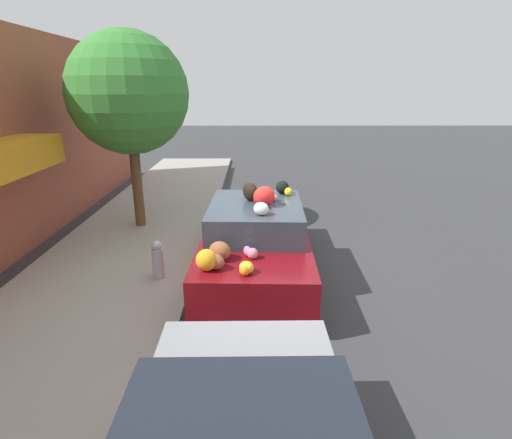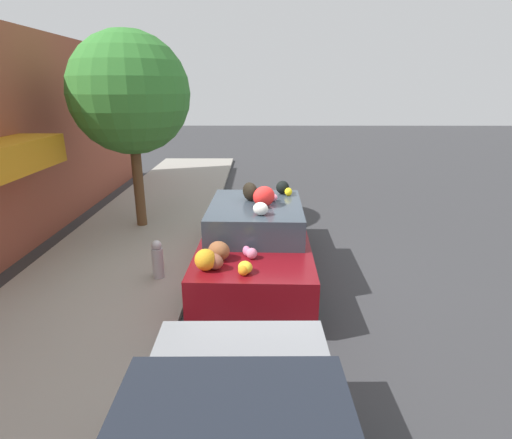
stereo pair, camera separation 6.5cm
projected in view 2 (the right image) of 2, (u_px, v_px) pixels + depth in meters
The scene contains 5 objects.
ground_plane at pixel (254, 272), 7.58m from camera, with size 60.00×60.00×0.00m, color #38383A.
sidewalk_curb at pixel (112, 269), 7.57m from camera, with size 24.00×3.20×0.11m.
street_tree at pixel (130, 94), 8.90m from camera, with size 2.69×2.69×4.44m.
fire_hydrant at pixel (158, 259), 7.04m from camera, with size 0.20×0.20×0.70m.
art_car at pixel (256, 235), 7.31m from camera, with size 4.46×1.95×1.75m.
Camera 2 is at (-6.87, -0.06, 3.35)m, focal length 28.00 mm.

